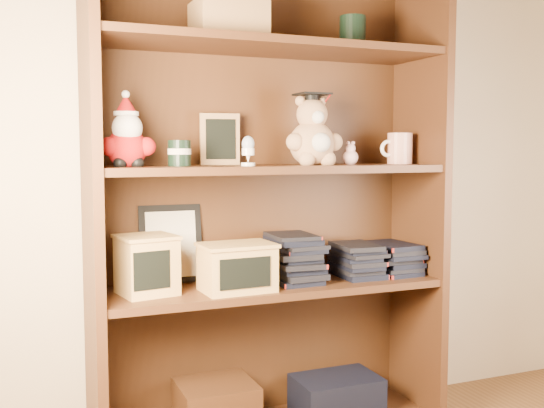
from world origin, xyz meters
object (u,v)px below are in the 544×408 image
at_px(bookcase, 266,215).
at_px(treats_box, 147,264).
at_px(teacher_mug, 399,148).
at_px(grad_teddy_bear, 313,137).

relative_size(bookcase, treats_box, 8.05).
bearing_deg(teacher_mug, bookcase, 174.22).
xyz_separation_m(bookcase, treats_box, (-0.42, -0.05, -0.13)).
bearing_deg(teacher_mug, treats_box, -179.95).
relative_size(teacher_mug, treats_box, 0.64).
relative_size(bookcase, teacher_mug, 12.67).
bearing_deg(treats_box, teacher_mug, 0.05).
bearing_deg(grad_teddy_bear, teacher_mug, 1.24).
height_order(grad_teddy_bear, treats_box, grad_teddy_bear).
bearing_deg(grad_teddy_bear, treats_box, 179.32).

